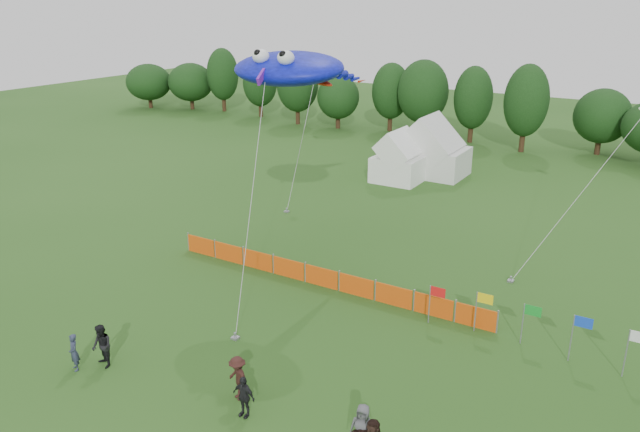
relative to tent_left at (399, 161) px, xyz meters
The scene contains 14 objects.
ground 29.74m from the tent_left, 76.91° to the right, with size 160.00×160.00×0.00m, color #234C16.
treeline 18.22m from the tent_left, 62.49° to the left, with size 104.57×8.78×8.36m.
tent_left is the anchor object (origin of this frame).
tent_right 3.52m from the tent_left, 62.22° to the left, with size 5.24×4.19×3.70m.
barrier_fence 20.02m from the tent_left, 76.50° to the right, with size 17.90×0.06×1.00m.
flag_row 24.97m from the tent_left, 53.19° to the right, with size 8.73×0.49×2.07m.
spectator_a 30.88m from the tent_left, 89.41° to the right, with size 0.56×0.37×1.53m, color #2A3047.
spectator_b 30.16m from the tent_left, 87.94° to the right, with size 0.87×0.68×1.80m, color black.
spectator_c 29.83m from the tent_left, 76.51° to the right, with size 1.11×0.64×1.72m, color #321814.
spectator_d 30.67m from the tent_left, 75.37° to the right, with size 0.92×0.38×1.56m, color black.
spectator_e 31.56m from the tent_left, 67.42° to the right, with size 0.85×0.55×1.74m, color #4C4D51.
stingray_kite 20.92m from the tent_left, 81.89° to the right, with size 5.77×14.24×11.67m.
small_kite_white 17.40m from the tent_left, 24.44° to the right, with size 4.91×10.69×8.27m.
small_kite_dark 9.08m from the tent_left, 120.65° to the right, with size 2.06×6.70×9.70m.
Camera 1 is at (12.81, -14.93, 13.90)m, focal length 35.00 mm.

